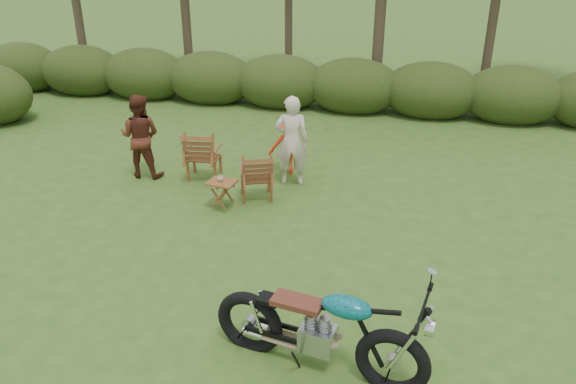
% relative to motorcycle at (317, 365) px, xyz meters
% --- Properties ---
extents(ground, '(80.00, 80.00, 0.00)m').
position_rel_motorcycle_xyz_m(ground, '(-0.79, 0.84, 0.00)').
color(ground, '#2D511B').
rests_on(ground, ground).
extents(motorcycle, '(2.46, 1.29, 1.34)m').
position_rel_motorcycle_xyz_m(motorcycle, '(0.00, 0.00, 0.00)').
color(motorcycle, '#0D9EA9').
rests_on(motorcycle, ground).
extents(lawn_chair_right, '(0.80, 0.80, 0.90)m').
position_rel_motorcycle_xyz_m(lawn_chair_right, '(-1.83, 4.02, 0.00)').
color(lawn_chair_right, brown).
rests_on(lawn_chair_right, ground).
extents(lawn_chair_left, '(0.75, 0.75, 0.99)m').
position_rel_motorcycle_xyz_m(lawn_chair_left, '(-3.08, 4.68, 0.00)').
color(lawn_chair_left, brown).
rests_on(lawn_chair_left, ground).
extents(side_table, '(0.54, 0.47, 0.50)m').
position_rel_motorcycle_xyz_m(side_table, '(-2.31, 3.49, 0.25)').
color(side_table, brown).
rests_on(side_table, ground).
extents(cup, '(0.14, 0.14, 0.09)m').
position_rel_motorcycle_xyz_m(cup, '(-2.33, 3.52, 0.55)').
color(cup, '#C2B59F').
rests_on(cup, side_table).
extents(adult_a, '(0.69, 0.51, 1.73)m').
position_rel_motorcycle_xyz_m(adult_a, '(-1.35, 4.78, 0.00)').
color(adult_a, beige).
rests_on(adult_a, ground).
extents(adult_b, '(0.83, 0.67, 1.64)m').
position_rel_motorcycle_xyz_m(adult_b, '(-4.29, 4.51, 0.00)').
color(adult_b, '#512417').
rests_on(adult_b, ground).
extents(child, '(0.82, 0.57, 1.16)m').
position_rel_motorcycle_xyz_m(child, '(-1.54, 5.27, 0.00)').
color(child, red).
rests_on(child, ground).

